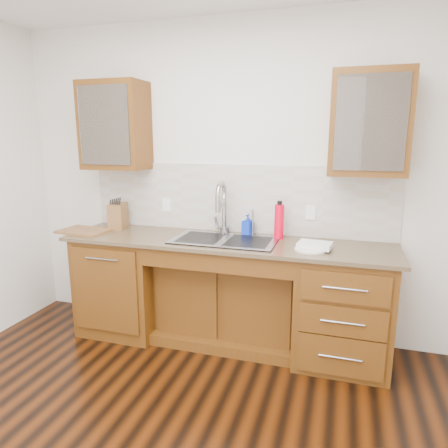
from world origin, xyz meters
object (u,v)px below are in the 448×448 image
(soap_bottle, at_px, (248,225))
(cutting_board, at_px, (84,231))
(plate, at_px, (310,249))
(knife_block, at_px, (118,216))
(water_bottle, at_px, (279,222))

(soap_bottle, bearing_deg, cutting_board, -145.11)
(plate, height_order, cutting_board, cutting_board)
(knife_block, xyz_separation_m, cutting_board, (-0.22, -0.21, -0.11))
(soap_bottle, relative_size, water_bottle, 0.62)
(plate, relative_size, cutting_board, 0.56)
(water_bottle, bearing_deg, soap_bottle, 167.05)
(water_bottle, xyz_separation_m, plate, (0.28, -0.28, -0.14))
(plate, xyz_separation_m, knife_block, (-1.75, 0.23, 0.11))
(plate, bearing_deg, knife_block, 172.59)
(water_bottle, xyz_separation_m, knife_block, (-1.47, -0.05, -0.03))
(plate, xyz_separation_m, cutting_board, (-1.97, 0.02, 0.00))
(water_bottle, distance_m, cutting_board, 1.71)
(soap_bottle, bearing_deg, water_bottle, 8.95)
(water_bottle, bearing_deg, plate, -44.43)
(soap_bottle, xyz_separation_m, cutting_board, (-1.41, -0.32, -0.08))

